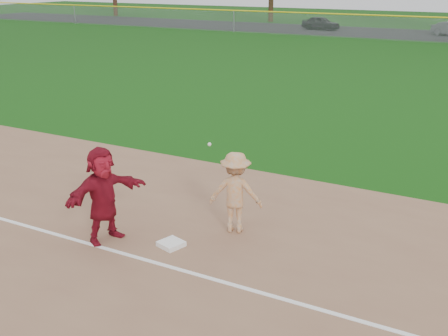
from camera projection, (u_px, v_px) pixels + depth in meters
The scene contains 6 objects.
ground at pixel (189, 250), 11.36m from camera, with size 160.00×160.00×0.00m, color #12470D.
foul_line at pixel (166, 266), 10.69m from camera, with size 60.00×0.10×0.01m, color white.
first_base at pixel (171, 244), 11.46m from camera, with size 0.45×0.45×0.10m, color white.
base_runner at pixel (103, 195), 11.44m from camera, with size 1.87×0.60×2.02m, color maroon.
car_left at pixel (321, 23), 55.60m from camera, with size 1.53×3.80×1.29m, color black.
first_base_play at pixel (236, 192), 11.89m from camera, with size 1.29×1.29×2.16m.
Camera 1 is at (5.52, -8.59, 5.30)m, focal length 45.00 mm.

